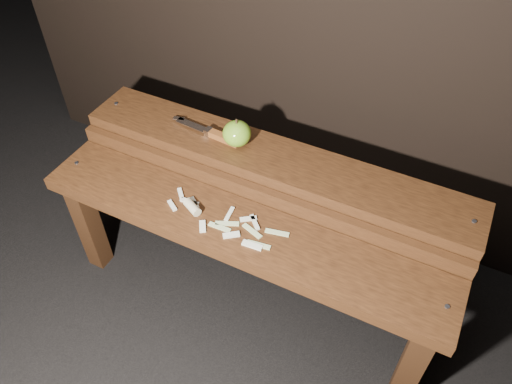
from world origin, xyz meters
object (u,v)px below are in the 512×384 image
at_px(bench_front_tier, 237,244).
at_px(bench_rear_tier, 272,178).
at_px(knife, 216,135).
at_px(apple, 237,134).

height_order(bench_front_tier, bench_rear_tier, bench_rear_tier).
bearing_deg(bench_front_tier, knife, 129.46).
relative_size(bench_front_tier, bench_rear_tier, 1.00).
distance_m(bench_front_tier, bench_rear_tier, 0.23).
bearing_deg(bench_rear_tier, knife, 179.54).
xyz_separation_m(bench_front_tier, knife, (-0.19, 0.23, 0.16)).
bearing_deg(apple, knife, -177.72).
distance_m(bench_rear_tier, knife, 0.21).
distance_m(bench_front_tier, knife, 0.33).
bearing_deg(knife, bench_rear_tier, -0.46).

